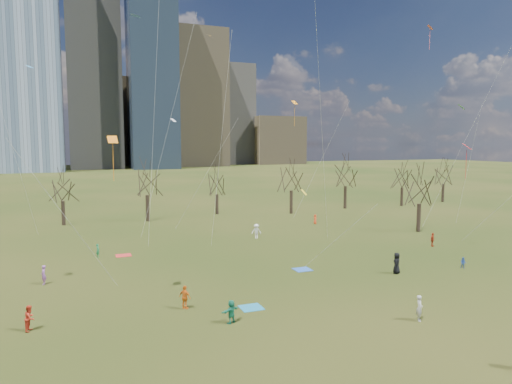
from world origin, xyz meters
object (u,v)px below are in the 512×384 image
object	(u,v)px
blanket_navy	(302,269)
blanket_crimson	(123,255)
person_1	(419,308)
person_2	(30,318)
person_4	(185,297)
blanket_teal	(251,308)

from	to	relation	value
blanket_navy	blanket_crimson	size ratio (longest dim) A/B	1.00
blanket_crimson	person_1	world-z (taller)	person_1
person_2	blanket_crimson	bearing A→B (deg)	-5.46
person_1	person_4	world-z (taller)	person_1
blanket_crimson	person_1	xyz separation A→B (m)	(16.88, -25.92, 0.86)
blanket_teal	blanket_navy	distance (m)	11.17
blanket_navy	person_2	xyz separation A→B (m)	(-22.66, -6.39, 0.82)
person_1	blanket_teal	bearing A→B (deg)	88.01
blanket_navy	person_1	size ratio (longest dim) A/B	0.92
person_1	person_2	bearing A→B (deg)	103.72
person_2	person_4	size ratio (longest dim) A/B	0.97
blanket_teal	person_2	bearing A→B (deg)	174.87
blanket_crimson	person_4	bearing A→B (deg)	-81.60
blanket_crimson	blanket_navy	bearing A→B (deg)	-37.83
blanket_crimson	person_1	bearing A→B (deg)	-56.93
blanket_crimson	person_1	size ratio (longest dim) A/B	0.92
blanket_crimson	person_4	xyz separation A→B (m)	(2.66, -18.03, 0.84)
person_2	person_4	bearing A→B (deg)	-72.16
blanket_crimson	person_2	xyz separation A→B (m)	(-7.38, -18.26, 0.82)
blanket_crimson	person_2	size ratio (longest dim) A/B	0.96
blanket_teal	person_2	world-z (taller)	person_2
person_1	person_4	bearing A→B (deg)	92.21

